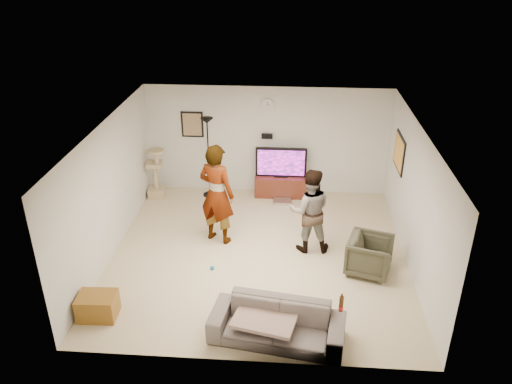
# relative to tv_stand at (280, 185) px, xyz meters

# --- Properties ---
(floor) EXTENTS (5.50, 5.50, 0.02)m
(floor) POSITION_rel_tv_stand_xyz_m (-0.33, -2.50, -0.25)
(floor) COLOR #C1B58E
(floor) RESTS_ON ground
(ceiling) EXTENTS (5.50, 5.50, 0.02)m
(ceiling) POSITION_rel_tv_stand_xyz_m (-0.33, -2.50, 2.27)
(ceiling) COLOR white
(ceiling) RESTS_ON wall_back
(wall_back) EXTENTS (5.50, 0.04, 2.50)m
(wall_back) POSITION_rel_tv_stand_xyz_m (-0.33, 0.25, 1.01)
(wall_back) COLOR beige
(wall_back) RESTS_ON floor
(wall_front) EXTENTS (5.50, 0.04, 2.50)m
(wall_front) POSITION_rel_tv_stand_xyz_m (-0.33, -5.25, 1.01)
(wall_front) COLOR beige
(wall_front) RESTS_ON floor
(wall_left) EXTENTS (0.04, 5.50, 2.50)m
(wall_left) POSITION_rel_tv_stand_xyz_m (-3.08, -2.50, 1.01)
(wall_left) COLOR beige
(wall_left) RESTS_ON floor
(wall_right) EXTENTS (0.04, 5.50, 2.50)m
(wall_right) POSITION_rel_tv_stand_xyz_m (2.42, -2.50, 1.01)
(wall_right) COLOR beige
(wall_right) RESTS_ON floor
(wall_clock) EXTENTS (0.26, 0.04, 0.26)m
(wall_clock) POSITION_rel_tv_stand_xyz_m (-0.33, 0.22, 1.86)
(wall_clock) COLOR silver
(wall_clock) RESTS_ON wall_back
(wall_speaker) EXTENTS (0.25, 0.10, 0.10)m
(wall_speaker) POSITION_rel_tv_stand_xyz_m (-0.33, 0.19, 1.14)
(wall_speaker) COLOR black
(wall_speaker) RESTS_ON wall_back
(picture_back) EXTENTS (0.42, 0.03, 0.52)m
(picture_back) POSITION_rel_tv_stand_xyz_m (-2.03, 0.23, 1.36)
(picture_back) COLOR #80684C
(picture_back) RESTS_ON wall_back
(picture_right) EXTENTS (0.03, 0.78, 0.62)m
(picture_right) POSITION_rel_tv_stand_xyz_m (2.40, -0.90, 1.26)
(picture_right) COLOR gold
(picture_right) RESTS_ON wall_right
(tv_stand) EXTENTS (1.17, 0.45, 0.49)m
(tv_stand) POSITION_rel_tv_stand_xyz_m (0.00, 0.00, 0.00)
(tv_stand) COLOR #481D13
(tv_stand) RESTS_ON floor
(console_box) EXTENTS (0.40, 0.30, 0.07)m
(console_box) POSITION_rel_tv_stand_xyz_m (0.06, -0.40, -0.21)
(console_box) COLOR #B7B7B7
(console_box) RESTS_ON floor
(tv) EXTENTS (1.15, 0.08, 0.68)m
(tv) POSITION_rel_tv_stand_xyz_m (0.00, 0.00, 0.59)
(tv) COLOR black
(tv) RESTS_ON tv_stand
(tv_screen) EXTENTS (1.06, 0.01, 0.60)m
(tv_screen) POSITION_rel_tv_stand_xyz_m (0.00, -0.04, 0.59)
(tv_screen) COLOR #E21ECB
(tv_screen) RESTS_ON tv
(floor_lamp) EXTENTS (0.32, 0.32, 1.87)m
(floor_lamp) POSITION_rel_tv_stand_xyz_m (-1.64, -0.12, 0.69)
(floor_lamp) COLOR black
(floor_lamp) RESTS_ON floor
(cat_tree) EXTENTS (0.43, 0.43, 1.18)m
(cat_tree) POSITION_rel_tv_stand_xyz_m (-2.86, -0.26, 0.34)
(cat_tree) COLOR tan
(cat_tree) RESTS_ON floor
(person_left) EXTENTS (0.87, 0.74, 2.01)m
(person_left) POSITION_rel_tv_stand_xyz_m (-1.17, -2.05, 0.76)
(person_left) COLOR #ADACB8
(person_left) RESTS_ON floor
(person_right) EXTENTS (0.85, 0.68, 1.66)m
(person_right) POSITION_rel_tv_stand_xyz_m (0.60, -2.26, 0.58)
(person_right) COLOR #2B3798
(person_right) RESTS_ON floor
(sofa) EXTENTS (2.07, 1.06, 0.58)m
(sofa) POSITION_rel_tv_stand_xyz_m (0.09, -4.77, 0.04)
(sofa) COLOR #5F544F
(sofa) RESTS_ON floor
(throw_blanket) EXTENTS (1.04, 0.89, 0.06)m
(throw_blanket) POSITION_rel_tv_stand_xyz_m (-0.08, -4.77, 0.14)
(throw_blanket) COLOR tan
(throw_blanket) RESTS_ON sofa
(beer_bottle) EXTENTS (0.06, 0.06, 0.25)m
(beer_bottle) POSITION_rel_tv_stand_xyz_m (1.00, -4.77, 0.46)
(beer_bottle) COLOR #40230D
(beer_bottle) RESTS_ON sofa
(armchair) EXTENTS (0.94, 0.93, 0.69)m
(armchair) POSITION_rel_tv_stand_xyz_m (1.66, -2.94, 0.10)
(armchair) COLOR #373626
(armchair) RESTS_ON floor
(side_table) EXTENTS (0.61, 0.47, 0.39)m
(side_table) POSITION_rel_tv_stand_xyz_m (-2.73, -4.47, -0.05)
(side_table) COLOR brown
(side_table) RESTS_ON floor
(toy_ball) EXTENTS (0.07, 0.07, 0.07)m
(toy_ball) POSITION_rel_tv_stand_xyz_m (-1.14, -3.08, -0.21)
(toy_ball) COLOR #0B7598
(toy_ball) RESTS_ON floor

